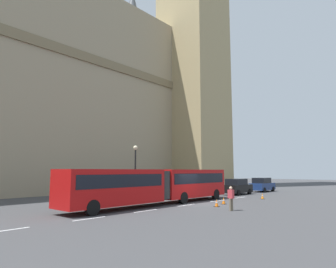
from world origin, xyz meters
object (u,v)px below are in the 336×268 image
Objects in this scene: traffic_cone_west at (217,203)px; traffic_cone_east at (262,196)px; sedan_trailing at (262,185)px; pedestrian_near_cones at (231,198)px; traffic_cone_middle at (224,201)px; articulated_bus at (157,183)px; street_lamp at (135,168)px; sedan_lead at (237,187)px.

traffic_cone_west is 8.41m from traffic_cone_east.
pedestrian_near_cones is at bearing -161.83° from sedan_trailing.
traffic_cone_middle is (-16.50, -3.91, -0.63)m from sedan_trailing.
articulated_bus is at bearing 97.03° from pedestrian_near_cones.
street_lamp reaches higher than traffic_cone_west.
traffic_cone_middle and traffic_cone_east have the same top height.
street_lamp is at bearing 85.56° from pedestrian_near_cones.
articulated_bus is 29.86× the size of traffic_cone_east.
articulated_bus is 3.29× the size of street_lamp.
street_lamp is (-18.93, 4.48, 2.14)m from sedan_trailing.
street_lamp reaches higher than sedan_trailing.
street_lamp is at bearing 166.67° from sedan_trailing.
traffic_cone_middle is at bearing -73.86° from street_lamp.
traffic_cone_east is 0.11× the size of street_lamp.
sedan_lead is 2.60× the size of pedestrian_near_cones.
street_lamp is (-0.51, 8.92, 2.77)m from traffic_cone_west.
street_lamp is at bearing 106.14° from traffic_cone_middle.
street_lamp is at bearing 93.25° from traffic_cone_west.
sedan_lead is at bearing 0.72° from articulated_bus.
articulated_bus is 20.60m from sedan_trailing.
sedan_trailing reaches higher than traffic_cone_west.
sedan_lead is 14.74m from pedestrian_near_cones.
traffic_cone_east is (8.41, -0.00, 0.00)m from traffic_cone_west.
pedestrian_near_cones reaches higher than traffic_cone_middle.
pedestrian_near_cones is at bearing -123.44° from traffic_cone_west.
traffic_cone_east is at bearing 11.88° from pedestrian_near_cones.
articulated_bus is 10.25× the size of pedestrian_near_cones.
street_lamp is (1.65, 4.51, 1.31)m from articulated_bus.
sedan_trailing is 18.96m from traffic_cone_west.
pedestrian_near_cones is (-13.16, -6.65, -0.00)m from sedan_lead.
articulated_bus is 3.94× the size of sedan_lead.
sedan_lead is at bearing 22.38° from traffic_cone_middle.
traffic_cone_west is at bearing 180.00° from traffic_cone_east.
sedan_lead is 10.70m from traffic_cone_middle.
traffic_cone_middle is (1.92, 0.52, 0.00)m from traffic_cone_west.
articulated_bus is 4.97m from street_lamp.
traffic_cone_east is at bearing -4.61° from traffic_cone_middle.
sedan_trailing is at bearing 0.06° from articulated_bus.
articulated_bus is 11.55m from traffic_cone_east.
traffic_cone_east is at bearing -0.00° from traffic_cone_west.
traffic_cone_west is 2.54m from pedestrian_near_cones.
articulated_bus is 29.86× the size of traffic_cone_middle.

